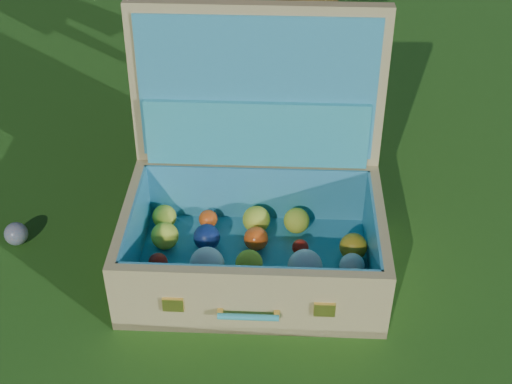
{
  "coord_description": "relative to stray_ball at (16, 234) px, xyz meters",
  "views": [
    {
      "loc": [
        0.27,
        -1.27,
        1.22
      ],
      "look_at": [
        0.16,
        0.09,
        0.18
      ],
      "focal_mm": 50.0,
      "sensor_mm": 36.0,
      "label": 1
    }
  ],
  "objects": [
    {
      "name": "stray_ball",
      "position": [
        0.0,
        0.0,
        0.0
      ],
      "size": [
        0.06,
        0.06,
        0.06
      ],
      "primitive_type": "sphere",
      "color": "teal",
      "rests_on": "ground"
    },
    {
      "name": "ground",
      "position": [
        0.46,
        -0.06,
        -0.03
      ],
      "size": [
        60.0,
        60.0,
        0.0
      ],
      "primitive_type": "plane",
      "color": "#215114",
      "rests_on": "ground"
    },
    {
      "name": "suitcase",
      "position": [
        0.62,
        0.02,
        0.14
      ],
      "size": [
        0.63,
        0.51,
        0.59
      ],
      "rotation": [
        0.0,
        0.0,
        0.04
      ],
      "color": "tan",
      "rests_on": "ground"
    }
  ]
}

